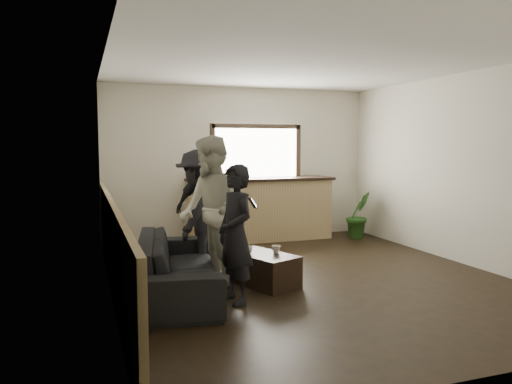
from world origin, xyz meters
name	(u,v)px	position (x,y,z in m)	size (l,w,h in m)	color
ground	(308,278)	(0.00, 0.00, 0.00)	(5.00, 6.00, 0.01)	black
room_shell	(256,168)	(-0.74, 0.00, 1.47)	(5.01, 6.01, 2.80)	silver
bar_counter	(261,205)	(0.30, 2.70, 0.64)	(2.70, 0.68, 2.13)	tan
sofa	(178,265)	(-1.75, -0.10, 0.34)	(2.30, 0.90, 0.67)	black
coffee_table	(263,269)	(-0.67, -0.10, 0.20)	(0.50, 0.89, 0.40)	black
cup_a	(247,250)	(-0.87, -0.04, 0.45)	(0.13, 0.13, 0.10)	silver
cup_b	(276,249)	(-0.51, -0.13, 0.45)	(0.11, 0.11, 0.10)	silver
potted_plant	(359,215)	(2.10, 2.27, 0.44)	(0.48, 0.39, 0.88)	#2D6623
person_a	(236,234)	(-1.20, -0.64, 0.77)	(0.51, 0.63, 1.54)	black
person_b	(211,211)	(-1.30, 0.06, 0.94)	(0.80, 0.98, 1.88)	beige
person_c	(198,211)	(-1.29, 0.80, 0.85)	(1.06, 1.26, 1.69)	black
person_d	(203,206)	(-1.04, 1.56, 0.81)	(1.03, 0.73, 1.62)	black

